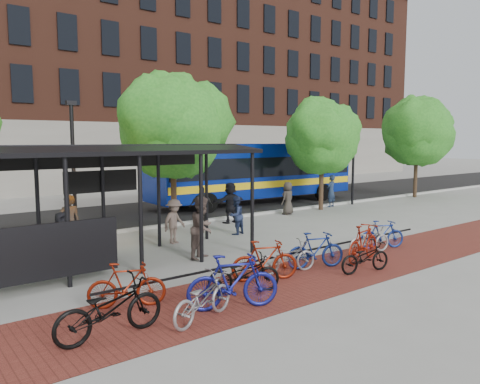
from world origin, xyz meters
TOP-DOWN VIEW (x-y plane):
  - ground at (0.00, 0.00)m, footprint 160.00×160.00m
  - asphalt_street at (0.00, 8.00)m, footprint 160.00×8.00m
  - curb at (0.00, 4.00)m, footprint 160.00×0.25m
  - brick_strip at (-2.00, -5.00)m, footprint 24.00×3.00m
  - bike_rack_rail at (-3.30, -4.10)m, footprint 12.00×0.05m
  - building_brick at (10.00, 26.00)m, footprint 55.00×14.00m
  - bus_shelter at (-8.13, -0.48)m, footprint 10.60×3.07m
  - tree_b at (-2.90, 3.35)m, footprint 5.15×4.20m
  - tree_c at (6.09, 3.35)m, footprint 4.66×3.80m
  - tree_d at (15.10, 3.35)m, footprint 5.39×4.40m
  - lamp_post_left at (-7.00, 3.60)m, footprint 0.35×0.20m
  - lamp_post_right at (9.00, 3.60)m, footprint 0.35×0.20m
  - bus at (4.76, 7.33)m, footprint 13.05×3.42m
  - bike_0 at (-9.41, -5.44)m, footprint 2.19×0.85m
  - bike_1 at (-8.48, -4.13)m, footprint 1.77×1.16m
  - bike_2 at (-7.57, -5.81)m, footprint 1.95×1.19m
  - bike_3 at (-6.68, -5.67)m, footprint 2.14×1.33m
  - bike_4 at (-5.78, -4.92)m, footprint 1.91×1.28m
  - bike_5 at (-4.73, -4.49)m, footprint 1.88×1.20m
  - bike_6 at (-3.73, -4.33)m, footprint 1.83×0.97m
  - bike_7 at (-2.79, -4.50)m, footprint 1.86×1.10m
  - bike_8 at (-2.00, -5.64)m, footprint 1.75×0.89m
  - bike_9 at (-1.06, -4.86)m, footprint 2.00×0.95m
  - bike_10 at (-0.03, -4.31)m, footprint 1.80×0.85m
  - bike_11 at (0.88, -4.17)m, footprint 1.69×1.11m
  - pedestrian_0 at (-8.37, 0.71)m, footprint 0.86×0.67m
  - pedestrian_1 at (-7.76, 1.91)m, footprint 0.75×0.53m
  - pedestrian_2 at (-1.62, 0.85)m, footprint 0.86×0.75m
  - pedestrian_3 at (-4.35, 0.93)m, footprint 1.18×0.90m
  - pedestrian_4 at (-1.68, 3.23)m, footprint 1.09×0.79m
  - pedestrian_5 at (-0.24, 3.06)m, footprint 1.73×0.61m
  - pedestrian_6 at (3.46, 3.20)m, footprint 0.89×0.68m
  - pedestrian_7 at (7.24, 3.69)m, footprint 0.72×0.55m
  - pedestrian_8 at (-4.74, -1.50)m, footprint 1.20×1.12m

SIDE VIEW (x-z plane):
  - ground at x=0.00m, z-range 0.00..0.00m
  - bike_rack_rail at x=-3.30m, z-range -0.47..0.47m
  - brick_strip at x=-2.00m, z-range 0.00..0.01m
  - asphalt_street at x=0.00m, z-range 0.00..0.01m
  - curb at x=0.00m, z-range 0.00..0.12m
  - bike_8 at x=-2.00m, z-range 0.00..0.88m
  - bike_10 at x=-0.03m, z-range 0.00..0.91m
  - bike_6 at x=-3.73m, z-range 0.00..0.91m
  - bike_4 at x=-5.78m, z-range 0.00..0.95m
  - bike_2 at x=-7.57m, z-range 0.00..0.97m
  - bike_11 at x=0.88m, z-range 0.00..0.99m
  - bike_1 at x=-8.48m, z-range 0.00..1.04m
  - bike_7 at x=-2.79m, z-range 0.00..1.08m
  - bike_5 at x=-4.73m, z-range 0.00..1.10m
  - bike_0 at x=-9.41m, z-range 0.00..1.14m
  - bike_9 at x=-1.06m, z-range 0.00..1.16m
  - bike_3 at x=-6.68m, z-range 0.00..1.25m
  - pedestrian_2 at x=-1.62m, z-range 0.00..1.52m
  - pedestrian_0 at x=-8.37m, z-range 0.00..1.56m
  - pedestrian_3 at x=-4.35m, z-range 0.00..1.61m
  - pedestrian_6 at x=3.46m, z-range 0.00..1.64m
  - pedestrian_4 at x=-1.68m, z-range 0.00..1.72m
  - pedestrian_7 at x=7.24m, z-range 0.00..1.79m
  - pedestrian_5 at x=-0.24m, z-range 0.00..1.84m
  - pedestrian_1 at x=-7.76m, z-range 0.00..1.94m
  - pedestrian_8 at x=-4.74m, z-range 0.00..1.98m
  - bus at x=4.76m, z-range 0.26..3.76m
  - lamp_post_left at x=-7.00m, z-range 0.18..5.31m
  - lamp_post_right at x=9.00m, z-range 0.18..5.31m
  - bus_shelter at x=-8.13m, z-range 1.20..4.80m
  - tree_c at x=6.09m, z-range 1.09..7.02m
  - tree_b at x=-2.90m, z-range 1.22..7.69m
  - tree_d at x=15.10m, z-range 1.19..7.74m
  - building_brick at x=10.00m, z-range 0.00..20.00m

